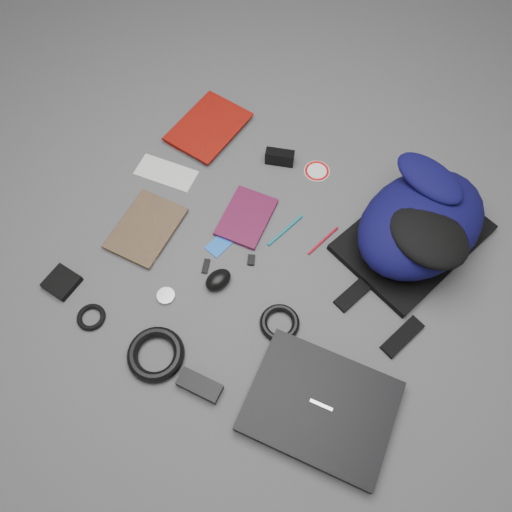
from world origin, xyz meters
The scene contains 23 objects.
ground centered at (0.00, 0.00, 0.00)m, with size 4.00×4.00×0.00m, color #4F4F51.
backpack centered at (0.40, 0.29, 0.10)m, with size 0.34×0.49×0.20m, color black, non-canonical shape.
laptop centered at (0.36, -0.32, 0.02)m, with size 0.38×0.29×0.04m, color black.
textbook_red centered at (-0.49, 0.39, 0.01)m, with size 0.20×0.27×0.03m, color #740B06.
comic_book centered at (-0.45, -0.08, 0.01)m, with size 0.18×0.24×0.02m, color #9D6F0B.
envelope centered at (-0.42, 0.14, 0.00)m, with size 0.20×0.09×0.00m, color silver.
dvd_case centered at (-0.10, 0.12, 0.01)m, with size 0.14×0.20×0.02m, color #440D26.
compact_camera centered at (-0.11, 0.37, 0.03)m, with size 0.10×0.03×0.05m, color black.
sticker_disc centered at (0.03, 0.39, 0.00)m, with size 0.09×0.09×0.00m, color white.
pen_teal centered at (0.03, 0.13, 0.00)m, with size 0.01×0.01×0.15m, color #0E7180.
pen_red centered at (0.16, 0.16, 0.00)m, with size 0.01×0.01×0.14m, color #A70C1B.
id_badge centered at (-0.12, -0.01, 0.00)m, with size 0.05×0.08×0.00m, color blue.
usb_black centered at (-0.12, -0.10, 0.00)m, with size 0.02×0.05×0.01m, color black.
usb_silver centered at (-0.05, -0.11, 0.00)m, with size 0.02×0.04×0.01m, color #B9B9BC.
key_fob centered at (-0.01, -0.01, 0.01)m, with size 0.02×0.03×0.01m, color black.
mouse centered at (-0.06, -0.12, 0.02)m, with size 0.06×0.08×0.04m, color black.
headphone_left centered at (-0.29, -0.16, 0.01)m, with size 0.05×0.05×0.01m, color #A8A8AA.
headphone_right centered at (-0.18, -0.24, 0.01)m, with size 0.05×0.05×0.01m, color silver.
cable_coil centered at (0.16, -0.16, 0.01)m, with size 0.12×0.12×0.02m, color black.
power_brick centered at (0.05, -0.42, 0.01)m, with size 0.12×0.05×0.03m, color black.
power_cord_coil centered at (-0.10, -0.40, 0.02)m, with size 0.16×0.16×0.03m, color black.
pouch centered at (-0.48, -0.35, 0.01)m, with size 0.09×0.09×0.02m, color black.
earbud_coil centered at (-0.33, -0.40, 0.01)m, with size 0.08×0.08×0.02m, color black.
Camera 1 is at (0.33, -0.62, 1.38)m, focal length 35.00 mm.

